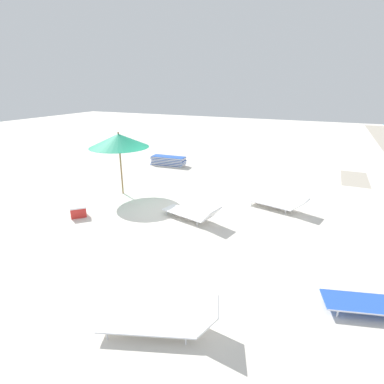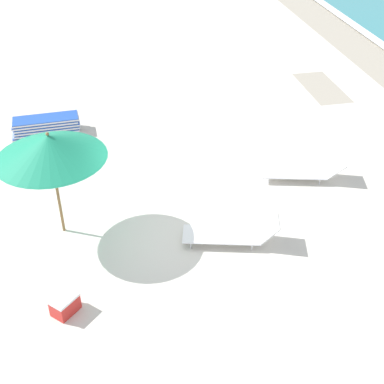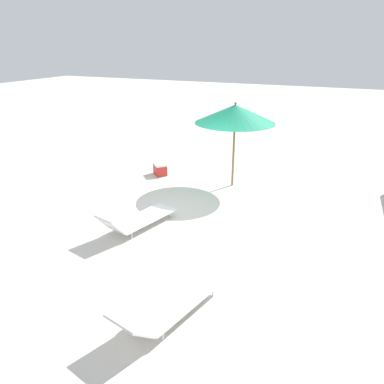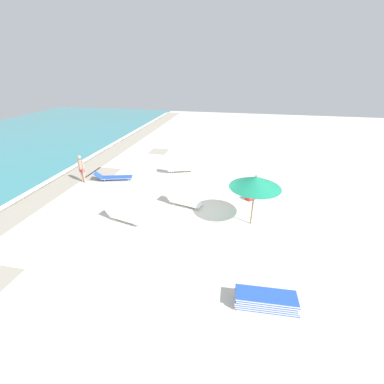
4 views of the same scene
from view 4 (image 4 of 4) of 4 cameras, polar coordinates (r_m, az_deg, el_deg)
ground_plane at (r=13.01m, az=2.24°, el=-4.68°), size 60.00×60.00×0.16m
beach_umbrella at (r=11.37m, az=13.92°, el=2.14°), size 2.25×2.25×2.44m
lounger_stack at (r=8.71m, az=16.14°, el=-22.18°), size 0.70×1.95×0.49m
sun_lounger_under_umbrella at (r=17.18m, az=-17.09°, el=3.24°), size 1.21×2.39×0.54m
sun_lounger_beside_umbrella at (r=13.49m, az=-2.05°, el=-1.99°), size 1.07×2.10×0.60m
sun_lounger_near_water_left at (r=17.72m, az=-3.20°, el=5.16°), size 1.27×2.16×0.62m
sun_lounger_near_water_right at (r=12.60m, az=-14.82°, el=-5.19°), size 1.07×2.11×0.55m
beachgoer_shoreline_child at (r=17.16m, az=-23.37°, el=5.04°), size 0.27×0.43×1.76m
cooler_box at (r=14.37m, az=12.87°, el=-0.96°), size 0.60×0.60×0.37m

